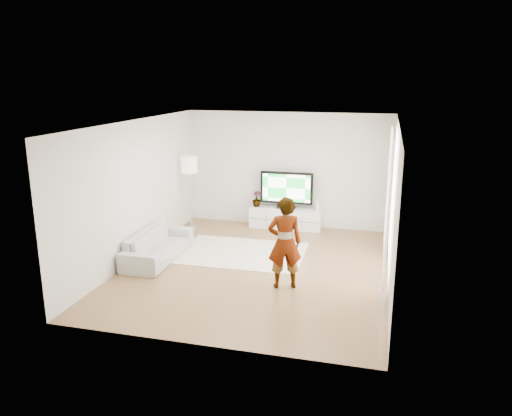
% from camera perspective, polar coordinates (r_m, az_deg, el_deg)
% --- Properties ---
extents(floor, '(6.00, 6.00, 0.00)m').
position_cam_1_polar(floor, '(9.81, 0.04, -6.83)').
color(floor, olive).
rests_on(floor, ground).
extents(ceiling, '(6.00, 6.00, 0.00)m').
position_cam_1_polar(ceiling, '(9.15, 0.05, 9.68)').
color(ceiling, white).
rests_on(ceiling, wall_back).
extents(wall_left, '(0.02, 6.00, 2.80)m').
position_cam_1_polar(wall_left, '(10.28, -13.57, 1.94)').
color(wall_left, silver).
rests_on(wall_left, floor).
extents(wall_right, '(0.02, 6.00, 2.80)m').
position_cam_1_polar(wall_right, '(9.10, 15.46, 0.16)').
color(wall_right, silver).
rests_on(wall_right, floor).
extents(wall_back, '(5.00, 0.02, 2.80)m').
position_cam_1_polar(wall_back, '(12.25, 3.58, 4.36)').
color(wall_back, silver).
rests_on(wall_back, floor).
extents(wall_front, '(5.00, 0.02, 2.80)m').
position_cam_1_polar(wall_front, '(6.64, -6.50, -4.82)').
color(wall_front, silver).
rests_on(wall_front, floor).
extents(window, '(0.01, 2.60, 2.50)m').
position_cam_1_polar(window, '(9.38, 15.35, 0.91)').
color(window, white).
rests_on(window, wall_right).
extents(curtain_near, '(0.04, 0.70, 2.60)m').
position_cam_1_polar(curtain_near, '(8.15, 14.78, -1.86)').
color(curtain_near, white).
rests_on(curtain_near, floor).
extents(curtain_far, '(0.04, 0.70, 2.60)m').
position_cam_1_polar(curtain_far, '(10.67, 14.85, 2.04)').
color(curtain_far, white).
rests_on(curtain_far, floor).
extents(media_console, '(1.75, 0.50, 0.49)m').
position_cam_1_polar(media_console, '(12.28, 3.43, -1.14)').
color(media_console, white).
rests_on(media_console, floor).
extents(television, '(1.29, 0.25, 0.90)m').
position_cam_1_polar(television, '(12.13, 3.51, 2.22)').
color(television, black).
rests_on(television, media_console).
extents(game_console, '(0.08, 0.17, 0.22)m').
position_cam_1_polar(game_console, '(12.07, 7.03, 0.25)').
color(game_console, white).
rests_on(game_console, media_console).
extents(potted_plant, '(0.24, 0.24, 0.38)m').
position_cam_1_polar(potted_plant, '(12.33, 0.06, 1.06)').
color(potted_plant, '#3F7238').
rests_on(potted_plant, media_console).
extents(rug, '(2.63, 1.91, 0.01)m').
position_cam_1_polar(rug, '(10.58, -1.64, -5.15)').
color(rug, white).
rests_on(rug, floor).
extents(player, '(0.69, 0.56, 1.64)m').
position_cam_1_polar(player, '(8.67, 3.29, -3.98)').
color(player, '#334772').
rests_on(player, rug).
extents(sofa, '(0.82, 2.02, 0.59)m').
position_cam_1_polar(sofa, '(10.37, -11.14, -4.18)').
color(sofa, '#AEAEAA').
rests_on(sofa, floor).
extents(floor_lamp, '(0.40, 0.40, 1.78)m').
position_cam_1_polar(floor_lamp, '(12.01, -7.63, 4.57)').
color(floor_lamp, silver).
rests_on(floor_lamp, floor).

